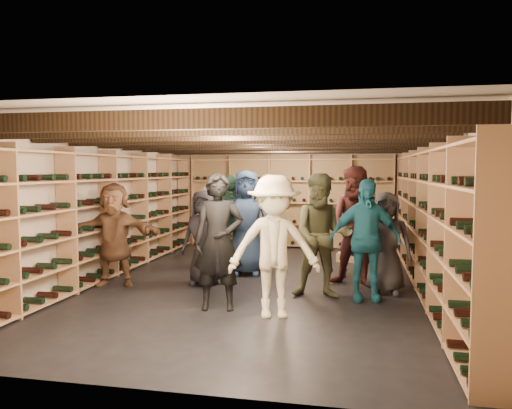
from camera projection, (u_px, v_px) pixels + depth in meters
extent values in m
plane|color=black|center=(258.00, 283.00, 8.00)|extent=(8.00, 8.00, 0.00)
cube|color=#B7A68E|center=(291.00, 196.00, 11.83)|extent=(5.50, 0.02, 2.40)
cube|color=#B7A68E|center=(161.00, 246.00, 4.01)|extent=(5.50, 0.02, 2.40)
cube|color=#B7A68E|center=(99.00, 206.00, 8.46)|extent=(0.02, 8.00, 2.40)
cube|color=#B7A68E|center=(440.00, 211.00, 7.37)|extent=(0.02, 8.00, 2.40)
cube|color=beige|center=(258.00, 133.00, 7.83)|extent=(5.50, 8.00, 0.01)
cube|color=black|center=(181.00, 120.00, 4.42)|extent=(5.40, 0.12, 0.18)
cube|color=black|center=(209.00, 128.00, 5.28)|extent=(5.40, 0.12, 0.18)
cube|color=black|center=(230.00, 134.00, 6.13)|extent=(5.40, 0.12, 0.18)
cube|color=black|center=(246.00, 138.00, 6.99)|extent=(5.40, 0.12, 0.18)
cube|color=black|center=(258.00, 141.00, 7.84)|extent=(5.40, 0.12, 0.18)
cube|color=black|center=(268.00, 144.00, 8.70)|extent=(5.40, 0.12, 0.18)
cube|color=black|center=(276.00, 147.00, 9.55)|extent=(5.40, 0.12, 0.18)
cube|color=black|center=(282.00, 148.00, 10.41)|extent=(5.40, 0.12, 0.18)
cube|color=black|center=(288.00, 150.00, 11.27)|extent=(5.40, 0.12, 0.18)
cube|color=#A57650|center=(109.00, 214.00, 8.44)|extent=(0.32, 7.50, 2.15)
cube|color=#A57650|center=(427.00, 220.00, 7.42)|extent=(0.32, 7.50, 2.15)
cube|color=#A57650|center=(290.00, 201.00, 11.67)|extent=(4.70, 0.30, 2.15)
cube|color=tan|center=(249.00, 254.00, 10.29)|extent=(0.56, 0.42, 0.17)
cube|color=tan|center=(249.00, 246.00, 10.28)|extent=(0.56, 0.42, 0.17)
cube|color=tan|center=(249.00, 237.00, 10.26)|extent=(0.56, 0.42, 0.17)
cube|color=tan|center=(249.00, 229.00, 10.25)|extent=(0.56, 0.42, 0.17)
cube|color=tan|center=(245.00, 262.00, 9.37)|extent=(0.54, 0.39, 0.17)
cube|color=tan|center=(245.00, 253.00, 9.36)|extent=(0.54, 0.39, 0.17)
cube|color=tan|center=(350.00, 257.00, 9.89)|extent=(0.55, 0.41, 0.17)
imported|color=black|center=(204.00, 237.00, 7.87)|extent=(0.80, 0.59, 1.50)
imported|color=black|center=(218.00, 242.00, 6.44)|extent=(0.72, 0.55, 1.77)
imported|color=brown|center=(322.00, 236.00, 7.06)|extent=(0.90, 0.72, 1.77)
imported|color=beige|center=(274.00, 246.00, 6.12)|extent=(1.26, 0.92, 1.75)
imported|color=#1D667A|center=(365.00, 240.00, 6.92)|extent=(1.05, 0.57, 1.69)
imported|color=brown|center=(114.00, 234.00, 7.80)|extent=(1.57, 0.78, 1.62)
imported|color=#1A2A43|center=(246.00, 222.00, 8.59)|extent=(0.97, 0.71, 1.82)
imported|color=gray|center=(270.00, 222.00, 8.95)|extent=(0.75, 0.63, 1.74)
imported|color=#4F211C|center=(358.00, 227.00, 7.73)|extent=(1.05, 0.90, 1.87)
imported|color=#A4A295|center=(211.00, 225.00, 9.45)|extent=(1.05, 0.68, 1.53)
imported|color=#2C533E|center=(230.00, 222.00, 9.05)|extent=(1.08, 0.65, 1.73)
imported|color=slate|center=(355.00, 231.00, 8.33)|extent=(1.49, 0.50, 1.59)
imported|color=#333338|center=(386.00, 243.00, 7.31)|extent=(0.73, 0.48, 1.50)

